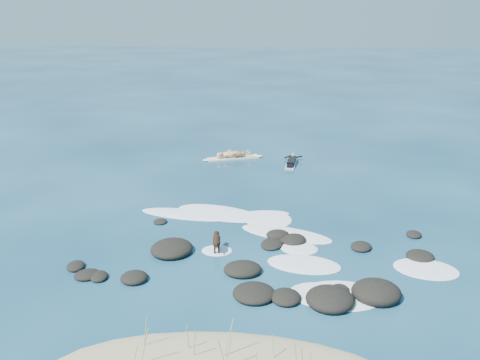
# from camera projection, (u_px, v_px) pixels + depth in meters

# --- Properties ---
(ground) EXTENTS (160.00, 160.00, 0.00)m
(ground) POSITION_uv_depth(u_px,v_px,m) (251.00, 238.00, 20.00)
(ground) COLOR #0A2642
(ground) RESTS_ON ground
(dune_grass) EXTENTS (4.17, 1.85, 1.19)m
(dune_grass) POSITION_uv_depth(u_px,v_px,m) (224.00, 359.00, 12.32)
(dune_grass) COLOR #81A34E
(dune_grass) RESTS_ON ground
(reef_rocks) EXTENTS (12.62, 6.61, 0.64)m
(reef_rocks) POSITION_uv_depth(u_px,v_px,m) (274.00, 273.00, 17.25)
(reef_rocks) COLOR black
(reef_rocks) RESTS_ON ground
(breaking_foam) EXTENTS (12.02, 8.41, 0.12)m
(breaking_foam) POSITION_uv_depth(u_px,v_px,m) (277.00, 242.00, 19.62)
(breaking_foam) COLOR white
(breaking_foam) RESTS_ON ground
(standing_surfer_rig) EXTENTS (3.36, 1.57, 1.98)m
(standing_surfer_rig) POSITION_uv_depth(u_px,v_px,m) (233.00, 145.00, 29.46)
(standing_surfer_rig) COLOR #F2E7C2
(standing_surfer_rig) RESTS_ON ground
(paddling_surfer_rig) EXTENTS (1.02, 2.29, 0.40)m
(paddling_surfer_rig) POSITION_uv_depth(u_px,v_px,m) (292.00, 162.00, 28.76)
(paddling_surfer_rig) COLOR silver
(paddling_surfer_rig) RESTS_ON ground
(dog) EXTENTS (0.36, 1.05, 0.67)m
(dog) POSITION_uv_depth(u_px,v_px,m) (217.00, 240.00, 18.79)
(dog) COLOR black
(dog) RESTS_ON ground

